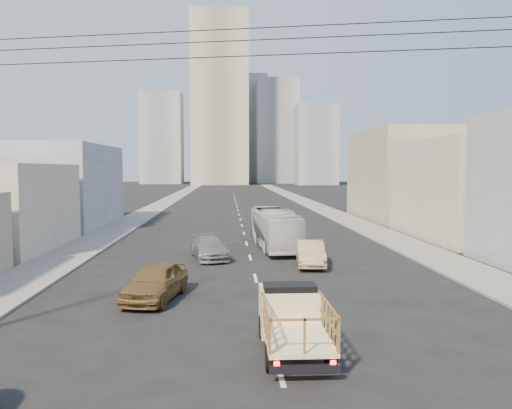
{
  "coord_description": "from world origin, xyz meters",
  "views": [
    {
      "loc": [
        -1.44,
        -11.49,
        5.68
      ],
      "look_at": [
        0.29,
        18.64,
        3.5
      ],
      "focal_mm": 35.0,
      "sensor_mm": 36.0,
      "label": 1
    }
  ],
  "objects": [
    {
      "name": "city_bus",
      "position": [
        1.95,
        23.87,
        1.4
      ],
      "size": [
        3.03,
        10.19,
        2.8
      ],
      "primitive_type": "imported",
      "rotation": [
        0.0,
        0.0,
        0.07
      ],
      "color": "beige",
      "rests_on": "ground"
    },
    {
      "name": "sedan_grey",
      "position": [
        -2.6,
        19.81,
        0.69
      ],
      "size": [
        2.87,
        5.07,
        1.39
      ],
      "primitive_type": "imported",
      "rotation": [
        0.0,
        0.0,
        0.2
      ],
      "color": "slate",
      "rests_on": "ground"
    },
    {
      "name": "midrise_east",
      "position": [
        30.0,
        165.0,
        14.0
      ],
      "size": [
        14.0,
        14.0,
        28.0
      ],
      "primitive_type": "cube",
      "color": "gray",
      "rests_on": "ground"
    },
    {
      "name": "sidewalk_right",
      "position": [
        11.75,
        70.0,
        0.06
      ],
      "size": [
        3.5,
        180.0,
        0.12
      ],
      "primitive_type": "cube",
      "color": "slate",
      "rests_on": "ground"
    },
    {
      "name": "overhead_wires",
      "position": [
        0.0,
        1.5,
        8.97
      ],
      "size": [
        23.01,
        5.02,
        0.72
      ],
      "color": "black",
      "rests_on": "ground"
    },
    {
      "name": "midrise_nw",
      "position": [
        -26.0,
        180.0,
        17.0
      ],
      "size": [
        15.0,
        15.0,
        34.0
      ],
      "primitive_type": "cube",
      "color": "gray",
      "rests_on": "ground"
    },
    {
      "name": "midrise_back",
      "position": [
        6.0,
        200.0,
        22.0
      ],
      "size": [
        18.0,
        18.0,
        44.0
      ],
      "primitive_type": "cube",
      "color": "gray",
      "rests_on": "ground"
    },
    {
      "name": "sedan_tan",
      "position": [
        3.4,
        17.15,
        0.72
      ],
      "size": [
        1.96,
        4.53,
        1.45
      ],
      "primitive_type": "imported",
      "rotation": [
        0.0,
        0.0,
        -0.1
      ],
      "color": "tan",
      "rests_on": "ground"
    },
    {
      "name": "bldg_left_far",
      "position": [
        -19.5,
        39.0,
        4.0
      ],
      "size": [
        12.0,
        16.0,
        8.0
      ],
      "primitive_type": "cube",
      "color": "gray",
      "rests_on": "ground"
    },
    {
      "name": "bldg_right_far",
      "position": [
        20.0,
        44.0,
        5.0
      ],
      "size": [
        12.0,
        16.0,
        10.0
      ],
      "primitive_type": "cube",
      "color": "tan",
      "rests_on": "ground"
    },
    {
      "name": "lane_dashes",
      "position": [
        0.0,
        53.0,
        0.01
      ],
      "size": [
        0.15,
        104.0,
        0.01
      ],
      "color": "silver",
      "rests_on": "ground"
    },
    {
      "name": "ground",
      "position": [
        0.0,
        0.0,
        0.0
      ],
      "size": [
        420.0,
        420.0,
        0.0
      ],
      "primitive_type": "plane",
      "color": "black",
      "rests_on": "ground"
    },
    {
      "name": "sedan_brown",
      "position": [
        -4.57,
        10.03,
        0.8
      ],
      "size": [
        2.79,
        4.98,
        1.6
      ],
      "primitive_type": "imported",
      "rotation": [
        0.0,
        0.0,
        -0.2
      ],
      "color": "brown",
      "rests_on": "ground"
    },
    {
      "name": "flatbed_pickup",
      "position": [
        0.59,
        3.66,
        1.09
      ],
      "size": [
        1.95,
        4.41,
        1.9
      ],
      "color": "beige",
      "rests_on": "ground"
    },
    {
      "name": "high_rise_tower",
      "position": [
        -4.0,
        170.0,
        30.0
      ],
      "size": [
        20.0,
        20.0,
        60.0
      ],
      "primitive_type": "cube",
      "color": "gray",
      "rests_on": "ground"
    },
    {
      "name": "midrise_ne",
      "position": [
        18.0,
        185.0,
        20.0
      ],
      "size": [
        16.0,
        16.0,
        40.0
      ],
      "primitive_type": "cube",
      "color": "gray",
      "rests_on": "ground"
    },
    {
      "name": "bldg_right_mid",
      "position": [
        19.5,
        28.0,
        4.0
      ],
      "size": [
        11.0,
        14.0,
        8.0
      ],
      "primitive_type": "cube",
      "color": "#B3A890",
      "rests_on": "ground"
    },
    {
      "name": "sidewalk_left",
      "position": [
        -11.75,
        70.0,
        0.06
      ],
      "size": [
        3.5,
        180.0,
        0.12
      ],
      "primitive_type": "cube",
      "color": "slate",
      "rests_on": "ground"
    }
  ]
}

